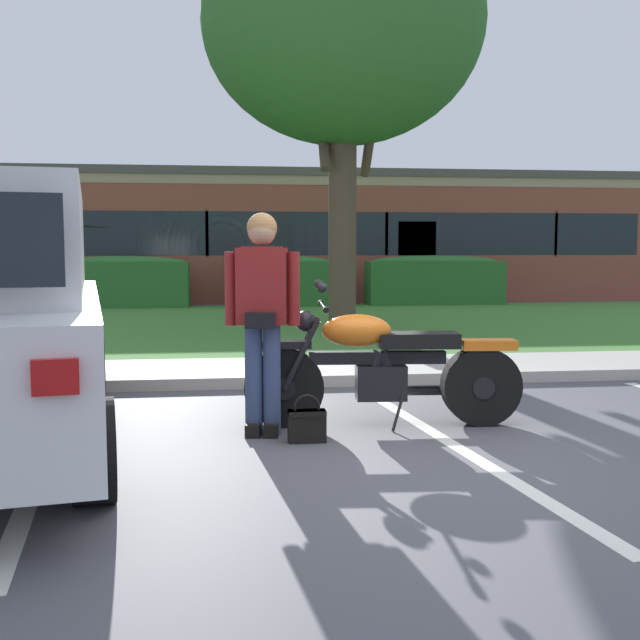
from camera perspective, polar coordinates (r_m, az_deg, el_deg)
ground_plane at (r=5.53m, az=6.52°, el=-9.75°), size 140.00×140.00×0.00m
curb_strip at (r=8.06m, az=2.02°, el=-4.45°), size 60.00×0.20×0.12m
concrete_walk at (r=8.89m, az=1.14°, el=-3.64°), size 60.00×1.50×0.08m
grass_lawn at (r=14.00m, az=-1.95°, el=-0.35°), size 60.00×8.86×0.06m
stall_stripe_0 at (r=5.70m, az=-19.73°, el=-9.52°), size 0.64×4.38×0.01m
stall_stripe_1 at (r=5.81m, az=9.67°, el=-9.00°), size 0.64×4.38×0.01m
motorcycle at (r=6.22m, az=5.55°, el=-3.50°), size 2.24×0.82×1.18m
rider_person at (r=5.85m, az=-4.32°, el=0.99°), size 0.57×0.34×1.70m
handbag at (r=5.74m, az=-0.98°, el=-7.65°), size 0.28×0.13×0.36m
shade_tree at (r=13.82m, az=1.72°, el=21.10°), size 4.77×4.77×7.23m
hedge_center_left at (r=18.33m, az=-14.53°, el=2.80°), size 3.07×0.90×1.24m
hedge_center_right at (r=18.23m, az=-2.83°, el=2.95°), size 2.42×0.90×1.24m
hedge_right at (r=18.89m, az=8.51°, el=2.98°), size 3.31×0.90×1.24m
brick_building at (r=23.69m, az=-8.19°, el=6.07°), size 27.05×8.82×3.44m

